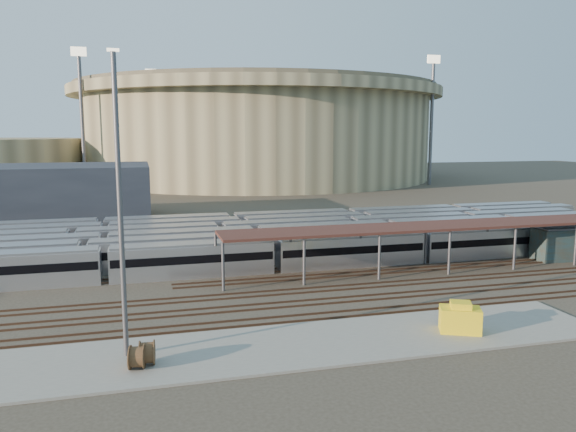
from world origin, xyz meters
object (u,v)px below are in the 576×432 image
Objects in this scene: yard_light_pole at (120,207)px; yellow_equipment at (460,320)px; cable_reel_west at (137,357)px; cable_reel_east at (147,353)px.

yard_light_pole is 27.57m from yellow_equipment.
cable_reel_east is (0.65, 0.48, 0.03)m from cable_reel_west.
yellow_equipment is at bearing 0.38° from cable_reel_east.
cable_reel_west is at bearing -143.82° from cable_reel_east.
yellow_equipment reaches higher than cable_reel_west.
yard_light_pole is 6.78× the size of yellow_equipment.
cable_reel_east is at bearing -154.73° from yellow_equipment.
yard_light_pole is (-0.76, 2.58, 9.90)m from cable_reel_west.
yard_light_pole is at bearing 106.38° from cable_reel_west.
cable_reel_west is at bearing -153.65° from yellow_equipment.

